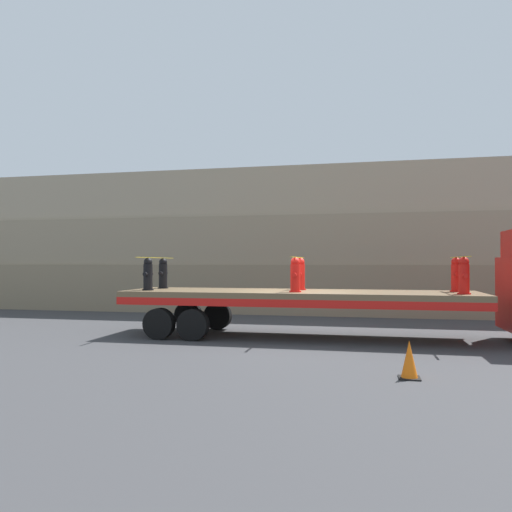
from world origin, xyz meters
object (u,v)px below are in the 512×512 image
traffic_cone (409,360)px  fire_hydrant_red_near_2 (464,276)px  fire_hydrant_black_near_0 (148,274)px  fire_hydrant_red_near_1 (295,275)px  fire_hydrant_black_far_0 (163,274)px  flatbed_trailer (278,299)px  fire_hydrant_red_far_2 (456,275)px  fire_hydrant_red_far_1 (300,274)px

traffic_cone → fire_hydrant_red_near_2: bearing=67.4°
fire_hydrant_black_near_0 → fire_hydrant_red_near_1: (4.16, 0.00, 0.00)m
fire_hydrant_black_far_0 → flatbed_trailer: bearing=-8.4°
fire_hydrant_black_far_0 → fire_hydrant_red_near_1: size_ratio=1.00×
fire_hydrant_black_far_0 → fire_hydrant_red_near_1: 4.30m
flatbed_trailer → fire_hydrant_black_far_0: fire_hydrant_black_far_0 is taller
flatbed_trailer → fire_hydrant_red_far_2: (4.71, 0.54, 0.67)m
flatbed_trailer → fire_hydrant_red_near_1: 1.02m
fire_hydrant_black_far_0 → fire_hydrant_black_near_0: bearing=-90.0°
flatbed_trailer → fire_hydrant_red_near_2: 4.79m
fire_hydrant_black_near_0 → fire_hydrant_red_far_2: 8.39m
traffic_cone → flatbed_trailer: bearing=125.1°
fire_hydrant_black_far_0 → fire_hydrant_red_far_1: (4.16, 0.00, 0.00)m
fire_hydrant_red_far_1 → fire_hydrant_red_far_2: size_ratio=1.00×
fire_hydrant_red_near_1 → fire_hydrant_red_far_1: bearing=90.0°
fire_hydrant_red_far_1 → fire_hydrant_red_near_1: bearing=-90.0°
flatbed_trailer → fire_hydrant_red_far_2: size_ratio=10.42×
fire_hydrant_black_near_0 → fire_hydrant_red_far_1: (4.16, 1.07, 0.00)m
fire_hydrant_black_near_0 → traffic_cone: fire_hydrant_black_near_0 is taller
fire_hydrant_black_far_0 → traffic_cone: 8.45m
fire_hydrant_red_far_2 → fire_hydrant_red_near_2: bearing=-90.0°
fire_hydrant_red_near_2 → fire_hydrant_red_far_2: 1.07m
fire_hydrant_black_near_0 → fire_hydrant_red_far_2: bearing=7.3°
fire_hydrant_black_far_0 → fire_hydrant_red_near_1: same height
fire_hydrant_black_far_0 → traffic_cone: (6.71, -4.94, -1.39)m
fire_hydrant_red_near_1 → fire_hydrant_red_far_2: size_ratio=1.00×
fire_hydrant_black_far_0 → fire_hydrant_red_far_2: (8.33, 0.00, 0.00)m
fire_hydrant_black_near_0 → traffic_cone: size_ratio=1.37×
fire_hydrant_black_far_0 → traffic_cone: bearing=-36.4°
fire_hydrant_red_near_1 → fire_hydrant_red_far_2: same height
fire_hydrant_black_near_0 → fire_hydrant_black_far_0: (0.00, 1.07, 0.00)m
fire_hydrant_red_near_2 → fire_hydrant_red_far_2: same height
fire_hydrant_black_far_0 → fire_hydrant_red_far_2: size_ratio=1.00×
fire_hydrant_red_near_2 → fire_hydrant_red_far_1: bearing=165.6°
fire_hydrant_black_near_0 → fire_hydrant_red_far_2: same height
fire_hydrant_black_near_0 → fire_hydrant_red_near_2: bearing=0.0°
fire_hydrant_black_far_0 → fire_hydrant_red_far_1: bearing=0.0°
fire_hydrant_black_near_0 → fire_hydrant_red_near_2: (8.33, 0.00, 0.00)m
flatbed_trailer → fire_hydrant_red_near_2: size_ratio=10.42×
fire_hydrant_red_near_2 → fire_hydrant_black_far_0: bearing=172.7°
fire_hydrant_red_near_2 → traffic_cone: bearing=-112.6°
fire_hydrant_red_far_2 → fire_hydrant_black_far_0: bearing=180.0°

